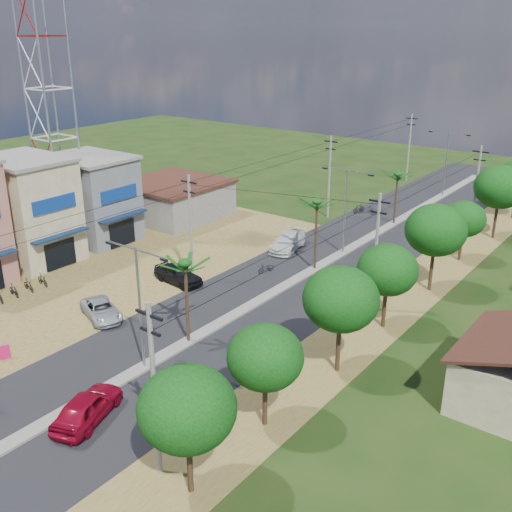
{
  "coord_description": "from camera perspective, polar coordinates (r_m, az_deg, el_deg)",
  "views": [
    {
      "loc": [
        24.97,
        -21.53,
        19.99
      ],
      "look_at": [
        -1.45,
        13.45,
        3.0
      ],
      "focal_mm": 42.0,
      "sensor_mm": 36.0,
      "label": 1
    }
  ],
  "objects": [
    {
      "name": "car_parked_silver",
      "position": [
        44.97,
        -14.51,
        -5.05
      ],
      "size": [
        4.97,
        3.59,
        1.26
      ],
      "primitive_type": "imported",
      "rotation": [
        0.0,
        0.0,
        1.2
      ],
      "color": "#A2A5AA",
      "rests_on": "ground"
    },
    {
      "name": "tree_east_c",
      "position": [
        35.72,
        8.09,
        -4.1
      ],
      "size": [
        4.6,
        4.6,
        6.83
      ],
      "color": "black",
      "rests_on": "ground"
    },
    {
      "name": "moto_rider_east",
      "position": [
        34.08,
        -7.25,
        -13.86
      ],
      "size": [
        1.03,
        2.05,
        1.03
      ],
      "primitive_type": "imported",
      "rotation": [
        0.0,
        0.0,
        2.96
      ],
      "color": "black",
      "rests_on": "ground"
    },
    {
      "name": "utility_pole_w_b",
      "position": [
        48.77,
        -6.25,
        2.85
      ],
      "size": [
        1.6,
        0.24,
        9.0
      ],
      "color": "#605E56",
      "rests_on": "ground"
    },
    {
      "name": "car_red_near",
      "position": [
        34.29,
        -15.78,
        -13.72
      ],
      "size": [
        3.42,
        5.22,
        1.65
      ],
      "primitive_type": "imported",
      "rotation": [
        0.0,
        0.0,
        3.47
      ],
      "color": "maroon",
      "rests_on": "ground"
    },
    {
      "name": "utility_pole_e_a",
      "position": [
        27.9,
        -9.67,
        -12.25
      ],
      "size": [
        1.6,
        0.24,
        9.0
      ],
      "color": "#605E56",
      "rests_on": "ground"
    },
    {
      "name": "tree_east_f",
      "position": [
        56.24,
        19.21,
        3.34
      ],
      "size": [
        3.8,
        3.8,
        5.52
      ],
      "color": "black",
      "rests_on": "ground"
    },
    {
      "name": "utility_pole_e_b",
      "position": [
        44.11,
        11.35,
        0.55
      ],
      "size": [
        1.6,
        0.24,
        9.0
      ],
      "color": "#605E56",
      "rests_on": "ground"
    },
    {
      "name": "utility_pole_w_d",
      "position": [
        84.33,
        14.38,
        10.13
      ],
      "size": [
        1.6,
        0.24,
        9.0
      ],
      "color": "#605E56",
      "rests_on": "ground"
    },
    {
      "name": "low_shed",
      "position": [
        67.17,
        -7.94,
        5.41
      ],
      "size": [
        10.4,
        10.4,
        3.95
      ],
      "color": "#605E56",
      "rests_on": "ground"
    },
    {
      "name": "shophouse_cream",
      "position": [
        57.04,
        -20.87,
        4.18
      ],
      "size": [
        9.0,
        6.4,
        9.3
      ],
      "color": "gray",
      "rests_on": "ground"
    },
    {
      "name": "road",
      "position": [
        48.55,
        2.48,
        -3.13
      ],
      "size": [
        12.0,
        110.0,
        0.04
      ],
      "primitive_type": "cube",
      "color": "black",
      "rests_on": "ground"
    },
    {
      "name": "car_white_far",
      "position": [
        56.72,
        3.04,
        1.36
      ],
      "size": [
        3.3,
        5.73,
        1.56
      ],
      "primitive_type": "imported",
      "rotation": [
        0.0,
        0.0,
        0.22
      ],
      "color": "beige",
      "rests_on": "ground"
    },
    {
      "name": "roadside_sign",
      "position": [
        41.78,
        -23.18,
        -8.53
      ],
      "size": [
        0.47,
        1.14,
        0.99
      ],
      "rotation": [
        0.0,
        0.0,
        -0.34
      ],
      "color": "#BB114A",
      "rests_on": "ground"
    },
    {
      "name": "streetlight_near",
      "position": [
        36.31,
        -11.06,
        -4.0
      ],
      "size": [
        5.1,
        0.18,
        8.0
      ],
      "color": "gray",
      "rests_on": "ground"
    },
    {
      "name": "shophouse_grey",
      "position": [
        60.97,
        -15.33,
        5.38
      ],
      "size": [
        9.0,
        6.4,
        8.3
      ],
      "color": "#53575C",
      "rests_on": "ground"
    },
    {
      "name": "tree_east_d",
      "position": [
        41.83,
        12.42,
        -1.31
      ],
      "size": [
        4.2,
        4.2,
        6.13
      ],
      "color": "black",
      "rests_on": "ground"
    },
    {
      "name": "palm_median_mid",
      "position": [
        50.47,
        5.83,
        4.86
      ],
      "size": [
        2.0,
        2.0,
        6.55
      ],
      "color": "black",
      "rests_on": "ground"
    },
    {
      "name": "telecom_tower",
      "position": [
        62.96,
        -19.71,
        19.24
      ],
      "size": [
        3.8,
        3.8,
        43.0
      ],
      "color": "gray",
      "rests_on": "ground"
    },
    {
      "name": "moto_rider_west_b",
      "position": [
        69.05,
        9.78,
        4.47
      ],
      "size": [
        0.98,
        1.71,
        0.99
      ],
      "primitive_type": "imported",
      "rotation": [
        0.0,
        0.0,
        -0.33
      ],
      "color": "black",
      "rests_on": "ground"
    },
    {
      "name": "car_silver_mid",
      "position": [
        48.08,
        9.28,
        -2.68
      ],
      "size": [
        2.07,
        4.8,
        1.54
      ],
      "primitive_type": "imported",
      "rotation": [
        0.0,
        0.0,
        3.04
      ],
      "color": "#A2A5AA",
      "rests_on": "ground"
    },
    {
      "name": "streetlight_mid",
      "position": [
        54.95,
        8.53,
        4.88
      ],
      "size": [
        5.1,
        0.18,
        8.0
      ],
      "color": "gray",
      "rests_on": "ground"
    },
    {
      "name": "tree_east_g",
      "position": [
        63.18,
        22.24,
        6.1
      ],
      "size": [
        5.0,
        5.0,
        7.38
      ],
      "color": "black",
      "rests_on": "ground"
    },
    {
      "name": "median",
      "position": [
        50.82,
        4.41,
        -1.94
      ],
      "size": [
        1.0,
        90.0,
        0.18
      ],
      "primitive_type": "cube",
      "color": "#605E56",
      "rests_on": "ground"
    },
    {
      "name": "car_parked_dark",
      "position": [
        49.69,
        -7.43,
        -1.74
      ],
      "size": [
        4.79,
        2.3,
        1.58
      ],
      "primitive_type": "imported",
      "rotation": [
        0.0,
        0.0,
        1.48
      ],
      "color": "black",
      "rests_on": "ground"
    },
    {
      "name": "dirt_lot_west",
      "position": [
        53.56,
        -15.26,
        -1.5
      ],
      "size": [
        18.0,
        46.0,
        0.04
      ],
      "primitive_type": "cube",
      "color": "brown",
      "rests_on": "ground"
    },
    {
      "name": "utility_pole_e_c",
      "position": [
        63.88,
        20.21,
        6.08
      ],
      "size": [
        1.6,
        0.24,
        9.0
      ],
      "color": "#605E56",
      "rests_on": "ground"
    },
    {
      "name": "palm_median_far",
      "position": [
        64.42,
        13.35,
        7.4
      ],
      "size": [
        2.0,
        2.0,
        5.85
      ],
      "color": "black",
      "rests_on": "ground"
    },
    {
      "name": "moto_rider_west_a",
      "position": [
        51.44,
        0.97,
        -1.18
      ],
      "size": [
        0.99,
        1.69,
        0.84
      ],
      "primitive_type": "imported",
      "rotation": [
        0.0,
        0.0,
        -0.29
      ],
      "color": "black",
      "rests_on": "ground"
    },
    {
      "name": "tree_east_b",
      "position": [
        31.0,
        0.89,
        -9.62
      ],
      "size": [
        4.0,
        4.0,
        5.83
      ],
      "color": "black",
      "rests_on": "ground"
    },
    {
      "name": "ground",
      "position": [
        38.56,
        -10.56,
        -10.45
      ],
      "size": [
        160.0,
        160.0,
        0.0
      ],
      "primitive_type": "plane",
      "color": "black",
      "rests_on": "ground"
    },
    {
      "name": "tree_east_a",
      "position": [
        26.85,
        -6.58,
        -14.24
      ],
      "size": [
        4.4,
        4.4,
        6.37
      ],
      "color": "black",
      "rests_on": "ground"
    },
    {
      "name": "palm_median_near",
      "position": [
        38.53,
        -6.76,
        -1.01
      ],
      "size": [
        2.0,
        2.0,
        6.15
      ],
      "color": "black",
      "rests_on": "ground"
    },
    {
      "name": "tree_east_e",
      "position": [
        48.51,
        16.76,
        2.37
      ],
      "size": [
        4.8,
        4.8,
        7.14
      ],
      "color": "black",
      "rests_on": "ground"
    },
    {
      "name": "streetlight_far",
      "position": [
        77.28,
        17.68,
        8.85
      ],
      "size": [
        5.1,
        0.18,
        8.0
      ],
      "color": "gray",
      "rests_on": "ground"
    },
    {
      "name": "utility_pole_w_c",
      "position": [
        65.86,
        7.01,
        7.65
      ],
      "size": [
        1.6,
        0.24,
        9.0
      ],
      "color": "#605E56",
      "rests_on": "ground"
    },
    {
      "name": "dirt_shoulder_east",
      "position": [
        44.78,
        11.49,
        -5.77
      ],
      "size": [
        5.0,
        90.0,
        0.03
      ],
      "primitive_type": "cube",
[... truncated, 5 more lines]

